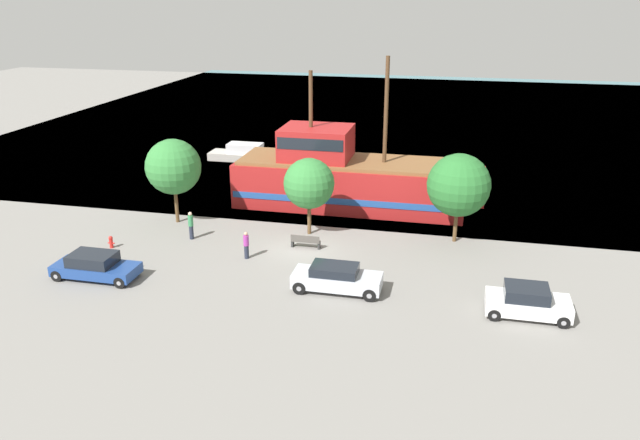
# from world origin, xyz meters

# --- Properties ---
(ground_plane) EXTENTS (160.00, 160.00, 0.00)m
(ground_plane) POSITION_xyz_m (0.00, 0.00, 0.00)
(ground_plane) COLOR gray
(water_surface) EXTENTS (80.00, 80.00, 0.00)m
(water_surface) POSITION_xyz_m (0.00, 44.00, 0.00)
(water_surface) COLOR teal
(water_surface) RESTS_ON ground
(pirate_ship) EXTENTS (17.70, 5.18, 10.75)m
(pirate_ship) POSITION_xyz_m (1.19, 8.66, 2.13)
(pirate_ship) COLOR #A31E1E
(pirate_ship) RESTS_ON water_surface
(moored_boat_dockside) EXTENTS (7.90, 2.11, 1.57)m
(moored_boat_dockside) POSITION_xyz_m (-9.93, 19.35, 0.57)
(moored_boat_dockside) COLOR #B7B2A8
(moored_boat_dockside) RESTS_ON water_surface
(parked_car_curb_front) EXTENTS (4.65, 1.80, 1.45)m
(parked_car_curb_front) POSITION_xyz_m (3.19, -5.14, 0.74)
(parked_car_curb_front) COLOR #B7BCC6
(parked_car_curb_front) RESTS_ON ground_plane
(parked_car_curb_mid) EXTENTS (4.65, 1.94, 1.43)m
(parked_car_curb_mid) POSITION_xyz_m (-9.99, -6.50, 0.70)
(parked_car_curb_mid) COLOR navy
(parked_car_curb_mid) RESTS_ON ground_plane
(parked_car_curb_rear) EXTENTS (3.98, 1.96, 1.54)m
(parked_car_curb_rear) POSITION_xyz_m (12.70, -5.70, 0.75)
(parked_car_curb_rear) COLOR white
(parked_car_curb_rear) RESTS_ON ground_plane
(fire_hydrant) EXTENTS (0.42, 0.25, 0.76)m
(fire_hydrant) POSITION_xyz_m (-11.43, -2.46, 0.41)
(fire_hydrant) COLOR red
(fire_hydrant) RESTS_ON ground_plane
(bench_promenade_east) EXTENTS (1.79, 0.45, 0.85)m
(bench_promenade_east) POSITION_xyz_m (0.20, 0.15, 0.44)
(bench_promenade_east) COLOR #4C4742
(bench_promenade_east) RESTS_ON ground_plane
(pedestrian_walking_near) EXTENTS (0.32, 0.32, 1.66)m
(pedestrian_walking_near) POSITION_xyz_m (-2.80, -2.13, 0.84)
(pedestrian_walking_near) COLOR #232838
(pedestrian_walking_near) RESTS_ON ground_plane
(pedestrian_walking_far) EXTENTS (0.32, 0.32, 1.81)m
(pedestrian_walking_far) POSITION_xyz_m (-7.22, -0.01, 0.93)
(pedestrian_walking_far) COLOR #232838
(pedestrian_walking_far) RESTS_ON ground_plane
(tree_row_east) EXTENTS (3.68, 3.68, 5.73)m
(tree_row_east) POSITION_xyz_m (-9.42, 2.68, 3.88)
(tree_row_east) COLOR brown
(tree_row_east) RESTS_ON ground_plane
(tree_row_mideast) EXTENTS (3.23, 3.23, 5.01)m
(tree_row_mideast) POSITION_xyz_m (-0.15, 2.54, 3.39)
(tree_row_mideast) COLOR brown
(tree_row_mideast) RESTS_ON ground_plane
(tree_row_midwest) EXTENTS (3.88, 3.88, 5.62)m
(tree_row_midwest) POSITION_xyz_m (9.07, 3.31, 3.68)
(tree_row_midwest) COLOR brown
(tree_row_midwest) RESTS_ON ground_plane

